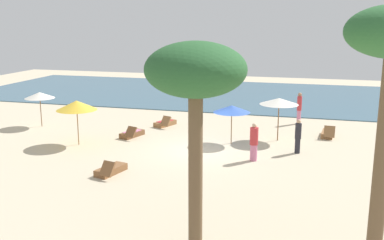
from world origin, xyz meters
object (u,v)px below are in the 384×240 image
lounger_1 (111,170)px  person_0 (298,136)px  palm_0 (196,76)px  umbrella_3 (279,101)px  lounger_4 (132,134)px  umbrella_1 (40,95)px  umbrella_2 (232,109)px  lounger_3 (165,123)px  lounger_2 (328,134)px  person_1 (254,142)px  umbrella_0 (77,105)px  person_2 (299,108)px

lounger_1 → person_0: 9.04m
palm_0 → umbrella_3: bearing=84.1°
umbrella_3 → person_0: umbrella_3 is taller
lounger_1 → palm_0: size_ratio=0.30×
lounger_1 → lounger_4: lounger_1 is taller
lounger_4 → person_0: person_0 is taller
umbrella_1 → person_0: umbrella_1 is taller
palm_0 → person_0: bearing=76.9°
umbrella_2 → lounger_1: 7.40m
lounger_3 → umbrella_2: bearing=-31.3°
lounger_2 → palm_0: 15.14m
lounger_3 → palm_0: size_ratio=0.30×
lounger_1 → umbrella_2: bearing=56.1°
person_0 → person_1: bearing=-137.4°
umbrella_3 → person_1: bearing=-101.4°
umbrella_0 → lounger_4: umbrella_0 is taller
umbrella_3 → umbrella_2: bearing=-151.8°
person_1 → person_2: size_ratio=0.90×
lounger_3 → person_0: size_ratio=1.05×
lounger_2 → person_2: bearing=121.0°
lounger_1 → person_0: person_0 is taller
lounger_1 → lounger_4: (-1.49, 5.84, 0.01)m
umbrella_1 → lounger_1: size_ratio=1.19×
lounger_1 → lounger_2: bearing=44.4°
umbrella_0 → palm_0: size_ratio=0.40×
umbrella_0 → person_0: bearing=7.5°
person_1 → lounger_4: bearing=160.7°
lounger_2 → person_1: size_ratio=0.96×
umbrella_0 → lounger_2: (12.45, 5.06, -1.89)m
umbrella_0 → person_1: bearing=-1.9°
lounger_3 → umbrella_0: bearing=-120.4°
person_1 → umbrella_3: bearing=78.6°
lounger_1 → person_1: 6.52m
umbrella_1 → lounger_4: 6.53m
lounger_1 → person_0: bearing=34.6°
umbrella_2 → umbrella_3: (2.29, 1.23, 0.29)m
lounger_2 → palm_0: bearing=-105.6°
lounger_3 → palm_0: 15.69m
umbrella_3 → lounger_2: umbrella_3 is taller
umbrella_3 → person_2: size_ratio=1.18×
lounger_3 → lounger_2: bearing=-0.2°
lounger_1 → umbrella_1: bearing=139.1°
umbrella_1 → umbrella_2: size_ratio=1.04×
umbrella_3 → lounger_1: bearing=-131.2°
lounger_3 → person_2: (7.79, 2.76, 0.84)m
umbrella_0 → palm_0: bearing=-45.7°
umbrella_1 → lounger_4: bearing=-7.9°
umbrella_1 → lounger_2: umbrella_1 is taller
umbrella_1 → umbrella_3: (14.03, 0.51, 0.22)m
lounger_3 → lounger_4: lounger_3 is taller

